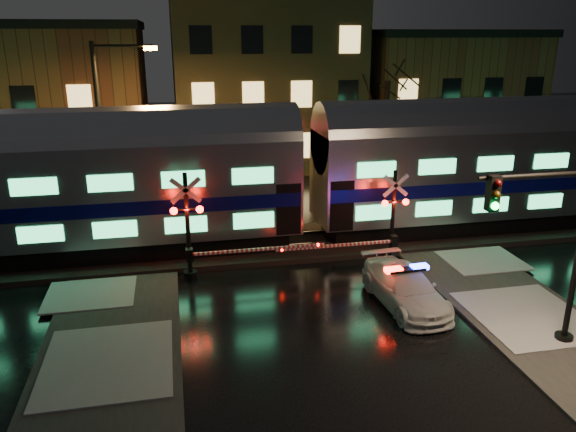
{
  "coord_description": "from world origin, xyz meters",
  "views": [
    {
      "loc": [
        -4.36,
        -17.24,
        8.81
      ],
      "look_at": [
        -0.26,
        2.5,
        2.2
      ],
      "focal_mm": 35.0,
      "sensor_mm": 36.0,
      "label": 1
    }
  ],
  "objects_px": {
    "police_car": "(405,288)",
    "streetlight": "(107,125)",
    "crossing_signal_right": "(384,227)",
    "traffic_light": "(552,253)",
    "crossing_signal_left": "(198,237)"
  },
  "relations": [
    {
      "from": "traffic_light",
      "to": "streetlight",
      "type": "distance_m",
      "value": 18.86
    },
    {
      "from": "police_car",
      "to": "streetlight",
      "type": "distance_m",
      "value": 15.06
    },
    {
      "from": "crossing_signal_right",
      "to": "crossing_signal_left",
      "type": "height_order",
      "value": "crossing_signal_left"
    },
    {
      "from": "police_car",
      "to": "crossing_signal_left",
      "type": "bearing_deg",
      "value": 148.61
    },
    {
      "from": "crossing_signal_right",
      "to": "crossing_signal_left",
      "type": "xyz_separation_m",
      "value": [
        -7.22,
        0.01,
        0.13
      ]
    },
    {
      "from": "police_car",
      "to": "crossing_signal_left",
      "type": "height_order",
      "value": "crossing_signal_left"
    },
    {
      "from": "police_car",
      "to": "crossing_signal_right",
      "type": "distance_m",
      "value": 3.69
    },
    {
      "from": "crossing_signal_right",
      "to": "streetlight",
      "type": "bearing_deg",
      "value": 148.1
    },
    {
      "from": "crossing_signal_right",
      "to": "streetlight",
      "type": "distance_m",
      "value": 13.11
    },
    {
      "from": "police_car",
      "to": "traffic_light",
      "type": "height_order",
      "value": "traffic_light"
    },
    {
      "from": "police_car",
      "to": "crossing_signal_right",
      "type": "bearing_deg",
      "value": 77.48
    },
    {
      "from": "police_car",
      "to": "streetlight",
      "type": "relative_size",
      "value": 0.52
    },
    {
      "from": "police_car",
      "to": "crossing_signal_left",
      "type": "relative_size",
      "value": 0.77
    },
    {
      "from": "police_car",
      "to": "crossing_signal_left",
      "type": "xyz_separation_m",
      "value": [
        -6.66,
        3.53,
        1.05
      ]
    },
    {
      "from": "crossing_signal_left",
      "to": "streetlight",
      "type": "relative_size",
      "value": 0.68
    }
  ]
}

